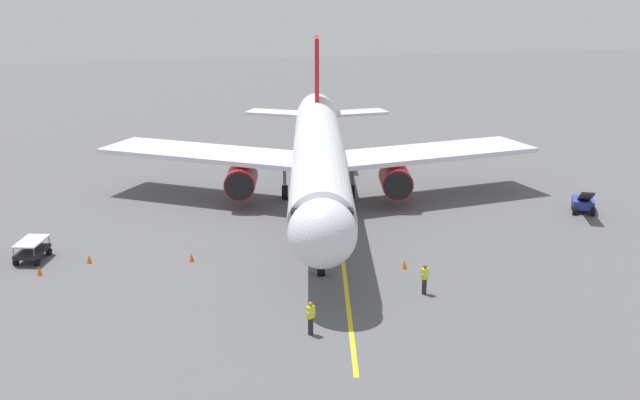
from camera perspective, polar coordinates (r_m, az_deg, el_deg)
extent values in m
plane|color=#565659|center=(60.82, -1.19, -0.35)|extent=(220.00, 220.00, 0.00)
cube|color=yellow|center=(54.02, 1.42, -2.43)|extent=(9.34, 39.00, 0.01)
cylinder|color=silver|center=(58.54, -0.10, 3.16)|extent=(11.44, 33.97, 3.80)
ellipsoid|color=silver|center=(40.97, 0.18, -2.39)|extent=(4.43, 4.72, 3.61)
cone|color=silver|center=(76.70, -0.25, 6.17)|extent=(4.01, 3.70, 3.42)
cube|color=black|center=(42.14, 0.15, -1.09)|extent=(3.51, 2.29, 0.90)
cube|color=silver|center=(62.96, 7.66, 3.36)|extent=(17.65, 7.76, 0.36)
cylinder|color=red|center=(60.34, 5.41, 1.42)|extent=(3.01, 3.83, 2.30)
cylinder|color=black|center=(58.65, 5.59, 1.00)|extent=(2.09, 0.67, 2.10)
cube|color=silver|center=(62.80, -7.95, 3.32)|extent=(16.93, 14.07, 0.36)
cylinder|color=red|center=(60.22, -5.63, 1.39)|extent=(3.01, 3.83, 2.30)
cylinder|color=black|center=(58.53, -5.77, 0.96)|extent=(2.09, 0.67, 2.10)
cube|color=red|center=(73.18, -0.23, 8.72)|extent=(1.44, 4.76, 7.20)
cube|color=silver|center=(73.44, 2.29, 6.21)|extent=(6.58, 2.93, 0.24)
cube|color=silver|center=(73.39, -2.74, 6.19)|extent=(6.72, 5.37, 0.24)
cylinder|color=slate|center=(46.18, 0.08, -3.36)|extent=(0.24, 0.24, 2.77)
cylinder|color=black|center=(46.65, 0.08, -4.97)|extent=(0.60, 0.78, 0.70)
cylinder|color=slate|center=(62.03, 2.28, 1.82)|extent=(0.24, 0.24, 2.77)
cylinder|color=black|center=(62.38, 2.26, 0.58)|extent=(0.69, 1.17, 1.10)
cylinder|color=slate|center=(61.98, -2.53, 1.80)|extent=(0.24, 0.24, 2.77)
cylinder|color=black|center=(62.33, -2.52, 0.57)|extent=(0.69, 1.17, 1.10)
cylinder|color=#23232D|center=(39.26, -0.67, -8.96)|extent=(0.26, 0.26, 0.88)
cube|color=#D8EA19|center=(38.96, -0.68, -7.97)|extent=(0.45, 0.41, 0.60)
cube|color=silver|center=(38.96, -0.68, -7.97)|extent=(0.47, 0.43, 0.10)
sphere|color=#9E7051|center=(38.79, -0.68, -7.41)|extent=(0.22, 0.22, 0.22)
cylinder|color=#23232D|center=(44.34, 7.43, -6.12)|extent=(0.26, 0.26, 0.88)
cube|color=#D8EA19|center=(44.07, 7.46, -5.22)|extent=(0.45, 0.40, 0.60)
cube|color=silver|center=(44.07, 7.46, -5.22)|extent=(0.47, 0.42, 0.10)
sphere|color=brown|center=(43.92, 7.48, -4.71)|extent=(0.22, 0.22, 0.22)
cube|color=black|center=(52.04, -19.79, -3.47)|extent=(2.09, 2.89, 0.24)
cube|color=silver|center=(51.83, -19.86, -2.77)|extent=(2.09, 2.89, 0.08)
cylinder|color=slate|center=(50.63, -19.69, -3.51)|extent=(0.06, 0.06, 0.55)
cylinder|color=slate|center=(51.12, -20.98, -3.45)|extent=(0.06, 0.06, 0.55)
cylinder|color=slate|center=(52.73, -18.73, -2.66)|extent=(0.06, 0.06, 0.55)
cylinder|color=slate|center=(53.20, -19.97, -2.62)|extent=(0.06, 0.06, 0.55)
cylinder|color=black|center=(51.07, -19.48, -4.20)|extent=(0.37, 0.49, 0.44)
cylinder|color=black|center=(51.58, -20.82, -4.14)|extent=(0.37, 0.49, 0.44)
cylinder|color=black|center=(52.73, -18.72, -3.51)|extent=(0.37, 0.49, 0.44)
cylinder|color=black|center=(53.22, -20.03, -3.46)|extent=(0.37, 0.49, 0.44)
cube|color=#2D3899|center=(62.22, 18.21, -0.19)|extent=(2.35, 2.65, 0.60)
cube|color=black|center=(60.44, 18.38, 0.23)|extent=(2.55, 3.74, 1.61)
cylinder|color=black|center=(61.25, 18.86, -0.78)|extent=(0.52, 0.68, 0.64)
cylinder|color=black|center=(61.14, 17.65, -0.71)|extent=(0.52, 0.68, 0.64)
cylinder|color=black|center=(62.69, 18.76, -0.41)|extent=(0.52, 0.68, 0.64)
cylinder|color=black|center=(62.58, 17.58, -0.33)|extent=(0.52, 0.68, 0.64)
cone|color=#F2590F|center=(49.45, -19.34, -4.77)|extent=(0.32, 0.32, 0.55)
cone|color=#F2590F|center=(47.95, 6.02, -4.57)|extent=(0.32, 0.32, 0.55)
cone|color=#F2590F|center=(50.55, -16.10, -4.04)|extent=(0.32, 0.32, 0.55)
cone|color=#F2590F|center=(49.48, -9.13, -4.04)|extent=(0.32, 0.32, 0.55)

